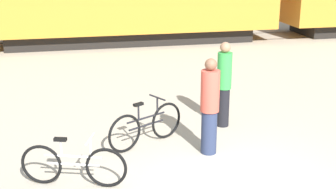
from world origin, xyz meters
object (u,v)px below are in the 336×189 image
object	(u,v)px
bicycle_silver	(74,165)
person_in_green	(224,84)
person_in_red	(210,107)
bicycle_black	(146,126)

from	to	relation	value
bicycle_silver	person_in_green	world-z (taller)	person_in_green
person_in_green	bicycle_silver	bearing A→B (deg)	152.30
bicycle_silver	person_in_green	xyz separation A→B (m)	(3.17, 1.99, 0.57)
person_in_red	person_in_green	size ratio (longest dim) A/B	0.99
person_in_red	person_in_green	xyz separation A→B (m)	(0.70, 1.25, 0.02)
person_in_green	bicycle_black	bearing A→B (deg)	140.11
bicycle_silver	person_in_red	size ratio (longest dim) A/B	0.92
bicycle_black	bicycle_silver	world-z (taller)	bicycle_black
bicycle_black	person_in_green	xyz separation A→B (m)	(1.76, 0.64, 0.54)
person_in_red	bicycle_silver	bearing A→B (deg)	110.66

